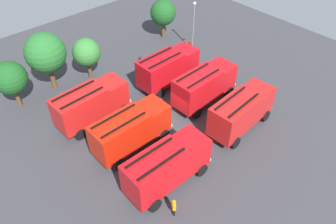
# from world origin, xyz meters

# --- Properties ---
(ground_plane) EXTENTS (54.60, 54.60, 0.00)m
(ground_plane) POSITION_xyz_m (0.00, 0.00, 0.00)
(ground_plane) COLOR #38383D
(fire_truck_0) EXTENTS (7.23, 2.82, 3.88)m
(fire_truck_0) POSITION_xyz_m (-4.70, -5.12, 2.15)
(fire_truck_0) COLOR red
(fire_truck_0) RESTS_ON ground
(fire_truck_1) EXTENTS (7.34, 3.13, 3.88)m
(fire_truck_1) POSITION_xyz_m (4.50, -4.90, 2.15)
(fire_truck_1) COLOR red
(fire_truck_1) RESTS_ON ground
(fire_truck_2) EXTENTS (7.23, 2.83, 3.88)m
(fire_truck_2) POSITION_xyz_m (-4.37, -0.14, 2.15)
(fire_truck_2) COLOR red
(fire_truck_2) RESTS_ON ground
(fire_truck_3) EXTENTS (7.27, 2.92, 3.88)m
(fire_truck_3) POSITION_xyz_m (4.84, -0.02, 2.15)
(fire_truck_3) COLOR red
(fire_truck_3) RESTS_ON ground
(fire_truck_4) EXTENTS (7.31, 3.03, 3.88)m
(fire_truck_4) POSITION_xyz_m (-5.07, 5.05, 2.15)
(fire_truck_4) COLOR red
(fire_truck_4) RESTS_ON ground
(fire_truck_5) EXTENTS (7.26, 2.89, 3.88)m
(fire_truck_5) POSITION_xyz_m (4.23, 4.70, 2.15)
(fire_truck_5) COLOR red
(fire_truck_5) RESTS_ON ground
(firefighter_0) EXTENTS (0.34, 0.47, 1.71)m
(firefighter_0) POSITION_xyz_m (10.35, 7.53, 0.96)
(firefighter_0) COLOR black
(firefighter_0) RESTS_ON ground
(firefighter_1) EXTENTS (0.44, 0.30, 1.84)m
(firefighter_1) POSITION_xyz_m (3.48, 8.63, 1.05)
(firefighter_1) COLOR black
(firefighter_1) RESTS_ON ground
(firefighter_2) EXTENTS (0.44, 0.48, 1.60)m
(firefighter_2) POSITION_xyz_m (-6.18, -7.52, 0.88)
(firefighter_2) COLOR black
(firefighter_2) RESTS_ON ground
(firefighter_3) EXTENTS (0.44, 0.48, 1.69)m
(firefighter_3) POSITION_xyz_m (10.28, 8.47, 0.94)
(firefighter_3) COLOR black
(firefighter_3) RESTS_ON ground
(tree_0) EXTENTS (3.25, 3.25, 5.05)m
(tree_0) POSITION_xyz_m (-9.44, 11.97, 3.39)
(tree_0) COLOR brown
(tree_0) RESTS_ON ground
(tree_1) EXTENTS (4.13, 4.13, 6.40)m
(tree_1) POSITION_xyz_m (-5.37, 12.42, 4.31)
(tree_1) COLOR brown
(tree_1) RESTS_ON ground
(tree_2) EXTENTS (3.03, 3.03, 4.70)m
(tree_2) POSITION_xyz_m (-1.40, 11.54, 3.16)
(tree_2) COLOR brown
(tree_2) RESTS_ON ground
(tree_3) EXTENTS (3.30, 3.30, 5.11)m
(tree_3) POSITION_xyz_m (10.82, 13.01, 3.44)
(tree_3) COLOR brown
(tree_3) RESTS_ON ground
(traffic_cone_0) EXTENTS (0.47, 0.47, 0.67)m
(traffic_cone_0) POSITION_xyz_m (1.90, 7.07, 0.33)
(traffic_cone_0) COLOR #F2600C
(traffic_cone_0) RESTS_ON ground
(lamppost) EXTENTS (0.36, 0.36, 6.21)m
(lamppost) POSITION_xyz_m (11.44, 8.14, 3.66)
(lamppost) COLOR slate
(lamppost) RESTS_ON ground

